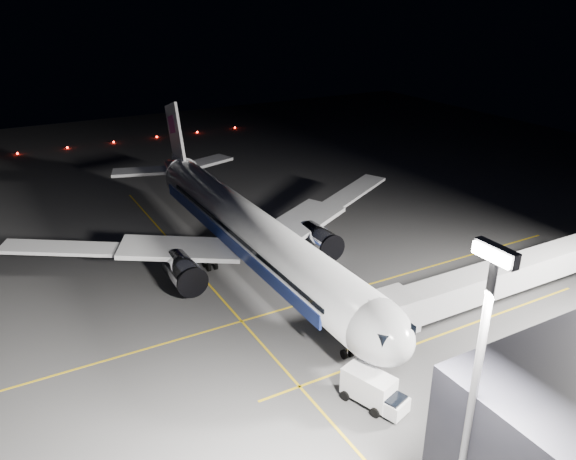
% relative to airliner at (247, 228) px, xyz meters
% --- Properties ---
extents(ground, '(200.00, 200.00, 0.00)m').
position_rel_airliner_xyz_m(ground, '(1.08, 0.00, -5.16)').
color(ground, '#4C4C4F').
rests_on(ground, ground).
extents(guide_line_main, '(0.25, 80.00, 0.01)m').
position_rel_airliner_xyz_m(guide_line_main, '(11.08, 0.00, -5.16)').
color(guide_line_main, gold).
rests_on(guide_line_main, ground).
extents(guide_line_cross, '(70.00, 0.25, 0.01)m').
position_rel_airliner_xyz_m(guide_line_cross, '(1.08, -6.00, -5.16)').
color(guide_line_cross, gold).
rests_on(guide_line_cross, ground).
extents(guide_line_side, '(0.25, 40.00, 0.01)m').
position_rel_airliner_xyz_m(guide_line_side, '(23.08, 10.00, -5.16)').
color(guide_line_side, gold).
rests_on(guide_line_side, ground).
extents(airliner, '(61.48, 54.22, 16.64)m').
position_rel_airliner_xyz_m(airliner, '(0.00, 0.00, 0.00)').
color(airliner, silver).
rests_on(airliner, ground).
extents(jet_bridge, '(3.60, 34.40, 6.30)m').
position_rel_airliner_xyz_m(jet_bridge, '(23.08, 18.06, -0.58)').
color(jet_bridge, '#B2B2B7').
rests_on(jet_bridge, ground).
extents(floodlight_mast_south, '(2.40, 0.67, 20.70)m').
position_rel_airliner_xyz_m(floodlight_mast_south, '(41.08, -6.01, 7.21)').
color(floodlight_mast_south, '#59595E').
rests_on(floodlight_mast_south, ground).
extents(taxiway_lights, '(0.44, 60.44, 0.44)m').
position_rel_airliner_xyz_m(taxiway_lights, '(-70.92, 0.00, -4.94)').
color(taxiway_lights, '#FF140A').
rests_on(taxiway_lights, ground).
extents(service_truck, '(5.98, 3.84, 2.85)m').
position_rel_airliner_xyz_m(service_truck, '(28.01, -1.84, -3.64)').
color(service_truck, silver).
rests_on(service_truck, ground).
extents(baggage_tug, '(2.30, 1.95, 1.52)m').
position_rel_airliner_xyz_m(baggage_tug, '(-10.52, 16.63, -4.46)').
color(baggage_tug, black).
rests_on(baggage_tug, ground).
extents(safety_cone_a, '(0.44, 0.44, 0.67)m').
position_rel_airliner_xyz_m(safety_cone_a, '(-2.34, 5.27, -4.83)').
color(safety_cone_a, '#DF5409').
rests_on(safety_cone_a, ground).
extents(safety_cone_b, '(0.41, 0.41, 0.62)m').
position_rel_airliner_xyz_m(safety_cone_b, '(6.09, 5.42, -4.86)').
color(safety_cone_b, '#DF5409').
rests_on(safety_cone_b, ground).
extents(safety_cone_c, '(0.43, 0.43, 0.64)m').
position_rel_airliner_xyz_m(safety_cone_c, '(-1.43, 10.41, -4.84)').
color(safety_cone_c, '#DF5409').
rests_on(safety_cone_c, ground).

